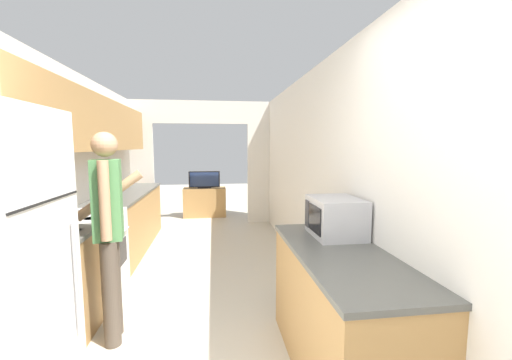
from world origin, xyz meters
The scene contains 11 objects.
wall_left centered at (-1.34, 2.47, 1.52)m, with size 0.38×7.68×2.50m.
wall_right centered at (1.42, 2.04, 1.25)m, with size 0.06×7.68×2.50m.
wall_far_with_doorway centered at (0.00, 5.31, 1.46)m, with size 3.18×0.06×2.50m.
counter_left centered at (-1.09, 3.24, 0.45)m, with size 0.62×4.00×0.90m.
counter_right centered at (1.09, 0.82, 0.45)m, with size 0.62×1.51×0.90m.
range_oven centered at (-1.08, 2.25, 0.46)m, with size 0.66×0.77×1.04m.
person centered at (-0.61, 1.46, 0.93)m, with size 0.55×0.42×1.72m.
microwave centered at (1.19, 1.18, 1.05)m, with size 0.37×0.45×0.30m.
tv_cabinet centered at (0.03, 6.00, 0.33)m, with size 0.95×0.42×0.65m.
television centered at (0.03, 5.96, 0.84)m, with size 0.69×0.16×0.38m.
knife centered at (-1.10, 2.79, 0.91)m, with size 0.13×0.30×0.02m.
Camera 1 is at (0.24, -1.15, 1.61)m, focal length 22.00 mm.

